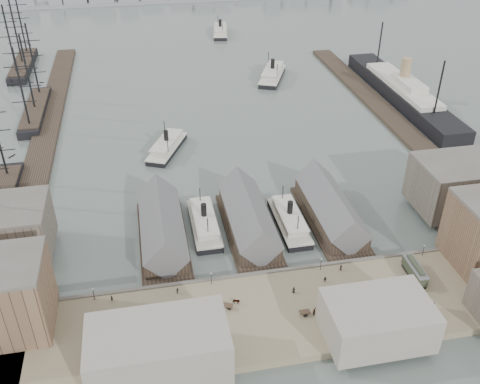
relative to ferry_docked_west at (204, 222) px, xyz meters
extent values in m
plane|color=#515E59|center=(13.00, -20.86, -2.21)|extent=(900.00, 900.00, 0.00)
cube|color=#857759|center=(13.00, -40.86, -1.21)|extent=(180.00, 30.00, 2.00)
cube|color=#59544C|center=(13.00, -26.06, -1.06)|extent=(180.00, 1.20, 2.30)
cube|color=#2D231C|center=(-55.00, 79.14, -1.41)|extent=(10.00, 220.00, 1.60)
cube|color=#2D231C|center=(91.00, 69.14, -1.41)|extent=(10.00, 180.00, 1.60)
cube|color=#2D231C|center=(-13.00, -4.86, -1.61)|extent=(14.00, 42.00, 1.20)
cube|color=#2D231C|center=(-13.00, -3.86, 1.49)|extent=(12.00, 36.00, 5.00)
cube|color=#59595B|center=(-13.00, -3.86, 4.09)|extent=(12.60, 37.00, 12.60)
cube|color=#2D231C|center=(13.00, -4.86, -1.61)|extent=(14.00, 42.00, 1.20)
cube|color=#2D231C|center=(13.00, -3.86, 1.49)|extent=(12.00, 36.00, 5.00)
cube|color=#59595B|center=(13.00, -3.86, 4.09)|extent=(12.60, 37.00, 12.60)
cube|color=#2D231C|center=(39.00, -4.86, -1.61)|extent=(14.00, 42.00, 1.20)
cube|color=#2D231C|center=(39.00, -3.86, 1.49)|extent=(12.00, 36.00, 5.00)
cube|color=#59595B|center=(39.00, -3.86, 4.09)|extent=(12.60, 37.00, 12.60)
cube|color=#60564C|center=(-57.00, -2.86, 6.79)|extent=(26.00, 20.00, 14.00)
cube|color=#60564C|center=(81.00, -5.86, 7.29)|extent=(28.00, 20.00, 15.00)
cube|color=gray|center=(33.00, -52.86, 4.79)|extent=(24.00, 16.00, 10.00)
cube|color=gray|center=(-17.00, -52.86, 5.79)|extent=(30.00, 16.00, 12.00)
cylinder|color=black|center=(-32.00, -27.86, 1.59)|extent=(0.16, 0.16, 3.60)
sphere|color=beige|center=(-32.00, -27.86, 3.49)|extent=(0.44, 0.44, 0.44)
cylinder|color=black|center=(-2.00, -27.86, 1.59)|extent=(0.16, 0.16, 3.60)
sphere|color=beige|center=(-2.00, -27.86, 3.49)|extent=(0.44, 0.44, 0.44)
cylinder|color=black|center=(28.00, -27.86, 1.59)|extent=(0.16, 0.16, 3.60)
sphere|color=beige|center=(28.00, -27.86, 3.49)|extent=(0.44, 0.44, 0.44)
cylinder|color=black|center=(58.00, -27.86, 1.59)|extent=(0.16, 0.16, 3.60)
sphere|color=beige|center=(58.00, -27.86, 3.49)|extent=(0.44, 0.44, 0.44)
cube|color=gray|center=(-110.57, 309.14, 1.41)|extent=(14.71, 14.00, 7.23)
cube|color=black|center=(0.00, 0.00, -1.36)|extent=(7.53, 26.37, 1.70)
cube|color=beige|center=(0.00, 0.00, -0.14)|extent=(7.91, 26.37, 0.47)
cube|color=beige|center=(0.00, 0.00, 1.18)|extent=(6.12, 18.83, 2.07)
cube|color=beige|center=(0.00, 0.00, 2.50)|extent=(6.59, 20.72, 0.38)
cylinder|color=black|center=(0.00, 0.00, 4.57)|extent=(1.70, 1.70, 4.24)
cylinder|color=black|center=(0.00, 8.48, 4.39)|extent=(0.28, 0.28, 5.65)
cylinder|color=black|center=(0.00, -8.48, 4.39)|extent=(0.28, 0.28, 5.65)
cube|color=black|center=(26.00, -3.78, -1.36)|extent=(7.53, 26.35, 1.69)
cube|color=beige|center=(26.00, -3.78, -0.14)|extent=(7.90, 26.35, 0.47)
cube|color=beige|center=(26.00, -3.78, 1.18)|extent=(6.12, 18.82, 2.07)
cube|color=beige|center=(26.00, -3.78, 2.50)|extent=(6.59, 20.70, 0.38)
cylinder|color=black|center=(26.00, -3.78, 4.57)|extent=(1.69, 1.69, 4.23)
cylinder|color=black|center=(26.00, 4.69, 4.38)|extent=(0.28, 0.28, 5.65)
cylinder|color=black|center=(26.00, -12.25, 4.38)|extent=(0.28, 0.28, 5.65)
cube|color=black|center=(-7.18, 53.27, -1.36)|extent=(17.85, 27.13, 1.70)
cube|color=beige|center=(-7.18, 53.27, -0.13)|extent=(18.20, 27.28, 0.47)
cube|color=beige|center=(-7.18, 53.27, 1.19)|extent=(13.43, 19.68, 2.07)
cube|color=beige|center=(-7.18, 53.27, 2.50)|extent=(14.64, 21.59, 0.38)
cylinder|color=black|center=(-7.18, 53.27, 4.58)|extent=(1.70, 1.70, 4.24)
cylinder|color=black|center=(-7.18, 61.76, 4.39)|extent=(0.28, 0.28, 5.65)
cylinder|color=black|center=(-7.18, 44.79, 4.39)|extent=(0.28, 0.28, 5.65)
cube|color=black|center=(52.42, 122.65, -1.21)|extent=(20.64, 32.04, 2.00)
cube|color=beige|center=(52.42, 122.65, 0.24)|extent=(21.04, 32.22, 0.56)
cube|color=beige|center=(52.42, 122.65, 1.79)|extent=(15.54, 23.23, 2.44)
cube|color=beige|center=(52.42, 122.65, 3.34)|extent=(16.94, 25.49, 0.44)
cylinder|color=black|center=(52.42, 122.65, 5.79)|extent=(2.00, 2.00, 5.00)
cylinder|color=black|center=(52.42, 132.64, 5.57)|extent=(0.33, 0.33, 6.66)
cylinder|color=black|center=(52.42, 112.66, 5.57)|extent=(0.33, 0.33, 6.66)
cube|color=black|center=(39.38, 207.31, -1.29)|extent=(12.76, 29.56, 1.84)
cube|color=beige|center=(39.38, 207.31, 0.04)|extent=(13.16, 29.62, 0.51)
cube|color=beige|center=(39.38, 207.31, 1.47)|extent=(9.90, 21.24, 2.25)
cube|color=beige|center=(39.38, 207.31, 2.90)|extent=(10.74, 23.34, 0.41)
cylinder|color=black|center=(39.38, 207.31, 5.15)|extent=(1.84, 1.84, 4.60)
cylinder|color=black|center=(39.38, 216.51, 4.94)|extent=(0.31, 0.31, 6.13)
cylinder|color=black|center=(39.38, 198.12, 4.94)|extent=(0.31, 0.31, 6.13)
cube|color=black|center=(-61.41, 98.95, -0.47)|extent=(8.71, 50.31, 3.48)
cube|color=#2D231C|center=(-61.41, 98.95, 1.57)|extent=(8.22, 45.28, 0.58)
cylinder|color=black|center=(-61.41, 81.34, 17.14)|extent=(0.77, 0.77, 32.90)
cylinder|color=black|center=(-61.41, 98.95, 17.14)|extent=(0.77, 0.77, 32.90)
cylinder|color=black|center=(-61.41, 116.55, 17.14)|extent=(0.77, 0.77, 32.90)
cube|color=black|center=(-75.50, 163.32, -0.37)|extent=(9.19, 51.05, 3.68)
cube|color=#2D231C|center=(-75.50, 163.32, 1.78)|extent=(8.68, 45.95, 0.61)
cylinder|color=black|center=(-75.50, 145.45, 18.21)|extent=(0.82, 0.82, 34.72)
cylinder|color=black|center=(-75.50, 163.32, 18.21)|extent=(0.82, 0.82, 34.72)
cylinder|color=black|center=(-75.50, 181.19, 18.21)|extent=(0.82, 0.82, 34.72)
cube|color=black|center=(105.00, 83.81, 0.97)|extent=(13.76, 100.57, 6.35)
cube|color=beige|center=(105.00, 83.81, 5.20)|extent=(11.64, 58.22, 2.12)
cube|color=beige|center=(105.00, 78.52, 7.85)|extent=(8.47, 21.17, 3.18)
cylinder|color=tan|center=(105.00, 83.81, 12.61)|extent=(4.66, 4.66, 10.59)
cube|color=black|center=(51.51, -35.52, 0.21)|extent=(2.71, 9.91, 0.83)
cube|color=#2E3527|center=(51.51, -35.52, 1.97)|extent=(2.83, 10.44, 2.70)
cube|color=#59595B|center=(51.51, -35.52, 3.48)|extent=(3.04, 10.85, 0.31)
imported|color=black|center=(-27.58, -38.71, 0.56)|extent=(1.84, 1.79, 1.54)
cube|color=#3F2D21|center=(-29.79, -40.08, 0.69)|extent=(3.00, 2.64, 0.25)
cylinder|color=black|center=(-29.42, -40.68, 0.34)|extent=(0.98, 0.65, 1.10)
cylinder|color=black|center=(-30.16, -39.49, 0.34)|extent=(0.98, 0.65, 1.10)
imported|color=black|center=(3.03, -36.36, 0.61)|extent=(2.13, 1.58, 1.63)
cube|color=#3F2D21|center=(0.64, -37.41, 0.69)|extent=(2.98, 2.42, 0.25)
cylinder|color=black|center=(0.93, -38.05, 0.34)|extent=(1.04, 0.51, 1.10)
cylinder|color=black|center=(0.36, -36.76, 0.34)|extent=(1.04, 0.51, 1.10)
imported|color=black|center=(21.41, -43.40, 0.51)|extent=(1.26, 1.46, 1.42)
cube|color=#3F2D21|center=(18.81, -43.30, 0.69)|extent=(2.65, 1.59, 0.25)
cylinder|color=black|center=(18.78, -44.00, 0.34)|extent=(1.10, 0.12, 1.10)
cylinder|color=black|center=(18.83, -42.60, 0.34)|extent=(1.10, 0.12, 1.10)
imported|color=black|center=(-27.62, -29.14, 0.64)|extent=(0.74, 0.64, 1.69)
imported|color=black|center=(-33.50, -44.32, 0.58)|extent=(0.97, 0.92, 1.58)
imported|color=black|center=(-11.04, -29.64, 0.66)|extent=(1.27, 1.22, 1.73)
imported|color=black|center=(-5.08, -45.61, 0.62)|extent=(0.59, 1.03, 1.65)
imported|color=black|center=(18.34, -35.14, 0.67)|extent=(0.87, 0.58, 1.76)
imported|color=black|center=(28.14, -41.36, 0.60)|extent=(0.69, 0.59, 1.61)
imported|color=black|center=(27.58, -32.92, 0.70)|extent=(1.08, 0.98, 1.82)
imported|color=black|center=(50.98, -47.15, 0.66)|extent=(1.29, 1.13, 1.73)
imported|color=black|center=(53.88, -29.96, 0.68)|extent=(1.13, 0.79, 1.78)
imported|color=black|center=(33.41, -29.02, 0.61)|extent=(0.91, 0.72, 1.63)
imported|color=black|center=(-2.59, -39.81, 0.66)|extent=(1.15, 1.29, 1.73)
camera|label=1|loc=(-15.19, -133.26, 95.31)|focal=40.00mm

